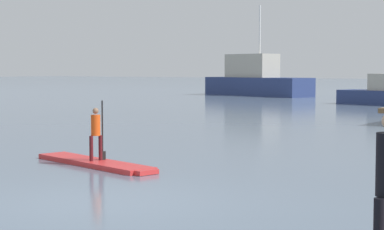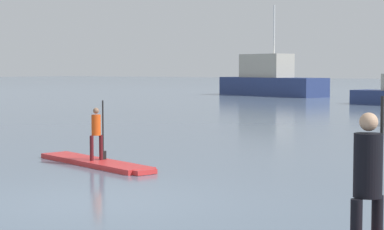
{
  "view_description": "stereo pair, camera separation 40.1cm",
  "coord_description": "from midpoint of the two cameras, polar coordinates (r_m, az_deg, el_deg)",
  "views": [
    {
      "loc": [
        6.79,
        -7.92,
        2.02
      ],
      "look_at": [
        -0.99,
        3.93,
        1.05
      ],
      "focal_mm": 64.51,
      "sensor_mm": 36.0,
      "label": 1
    },
    {
      "loc": [
        7.12,
        -7.7,
        2.02
      ],
      "look_at": [
        -0.99,
        3.93,
        1.05
      ],
      "focal_mm": 64.51,
      "sensor_mm": 36.0,
      "label": 2
    }
  ],
  "objects": [
    {
      "name": "ground_plane",
      "position": [
        10.65,
        -6.72,
        -7.06
      ],
      "size": [
        240.0,
        240.0,
        0.0
      ],
      "primitive_type": "plane",
      "color": "slate"
    },
    {
      "name": "paddleboard_near",
      "position": [
        14.53,
        -7.14,
        -3.92
      ],
      "size": [
        3.61,
        1.51,
        0.1
      ],
      "color": "red",
      "rests_on": "ground"
    },
    {
      "name": "paddler_child_solo",
      "position": [
        14.45,
        -7.1,
        -1.3
      ],
      "size": [
        0.24,
        0.38,
        1.24
      ],
      "color": "#4C1419",
      "rests_on": "paddleboard_near"
    },
    {
      "name": "paddler_adult",
      "position": [
        6.68,
        16.04,
        -5.34
      ],
      "size": [
        0.33,
        0.47,
        1.66
      ],
      "color": "black",
      "rests_on": "paddleboard_far"
    },
    {
      "name": "fishing_boat_green_midground",
      "position": [
        50.94,
        6.7,
        2.88
      ],
      "size": [
        9.26,
        4.9,
        6.58
      ],
      "color": "navy",
      "rests_on": "ground"
    }
  ]
}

